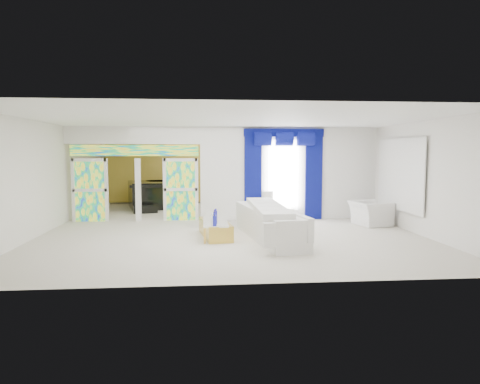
{
  "coord_description": "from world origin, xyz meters",
  "views": [
    {
      "loc": [
        -0.72,
        -12.9,
        2.15
      ],
      "look_at": [
        0.3,
        -1.2,
        1.1
      ],
      "focal_mm": 32.2,
      "sensor_mm": 36.0,
      "label": 1
    }
  ],
  "objects": [
    {
      "name": "piano_bench",
      "position": [
        -2.8,
        2.8,
        0.14
      ],
      "size": [
        0.91,
        0.52,
        0.28
      ],
      "primitive_type": "cube",
      "rotation": [
        0.0,
        0.0,
        0.24
      ],
      "color": "black",
      "rests_on": "ground"
    },
    {
      "name": "white_sofa",
      "position": [
        0.94,
        -2.17,
        0.37
      ],
      "size": [
        1.36,
        3.97,
        0.74
      ],
      "primitive_type": "cube",
      "rotation": [
        0.0,
        0.0,
        0.14
      ],
      "color": "white",
      "rests_on": "ground"
    },
    {
      "name": "blue_pelmet",
      "position": [
        1.9,
        0.87,
        2.82
      ],
      "size": [
        2.6,
        0.12,
        0.25
      ],
      "primitive_type": "cube",
      "color": "#060344",
      "rests_on": "dividing_wall"
    },
    {
      "name": "dividing_wall",
      "position": [
        2.15,
        1.0,
        1.5
      ],
      "size": [
        5.7,
        0.18,
        3.0
      ],
      "primitive_type": "cube",
      "color": "white",
      "rests_on": "ground"
    },
    {
      "name": "stained_transom",
      "position": [
        -2.85,
        1.0,
        2.25
      ],
      "size": [
        4.0,
        0.05,
        0.35
      ],
      "primitive_type": "cube",
      "color": "#994C3F",
      "rests_on": "dividing_header"
    },
    {
      "name": "chandelier",
      "position": [
        -2.3,
        3.4,
        2.65
      ],
      "size": [
        0.6,
        0.6,
        0.6
      ],
      "primitive_type": "sphere",
      "color": "gold",
      "rests_on": "ceiling"
    },
    {
      "name": "armchair",
      "position": [
        4.31,
        -0.46,
        0.36
      ],
      "size": [
        1.15,
        1.26,
        0.72
      ],
      "primitive_type": "imported",
      "rotation": [
        0.0,
        0.0,
        1.75
      ],
      "color": "white",
      "rests_on": "ground"
    },
    {
      "name": "table_lamp",
      "position": [
        1.36,
        0.75,
        0.65
      ],
      "size": [
        0.36,
        0.36,
        0.58
      ],
      "primitive_type": "cylinder",
      "color": "silver",
      "rests_on": "console_table"
    },
    {
      "name": "wall_mirror",
      "position": [
        4.94,
        -1.0,
        1.55
      ],
      "size": [
        0.04,
        2.7,
        1.9
      ],
      "primitive_type": "cube",
      "color": "white",
      "rests_on": "ground"
    },
    {
      "name": "stained_panel_right",
      "position": [
        -1.42,
        1.0,
        1.0
      ],
      "size": [
        0.95,
        0.04,
        2.0
      ],
      "primitive_type": "cube",
      "color": "#994C3F",
      "rests_on": "ground"
    },
    {
      "name": "grand_piano",
      "position": [
        -2.8,
        4.4,
        0.52
      ],
      "size": [
        2.01,
        2.36,
        1.04
      ],
      "primitive_type": "cube",
      "rotation": [
        0.0,
        0.0,
        0.24
      ],
      "color": "black",
      "rests_on": "ground"
    },
    {
      "name": "gold_curtains",
      "position": [
        0.0,
        5.9,
        1.5
      ],
      "size": [
        9.7,
        0.12,
        2.9
      ],
      "primitive_type": "cube",
      "color": "#B37C2B",
      "rests_on": "ground"
    },
    {
      "name": "window_pane",
      "position": [
        1.9,
        0.9,
        1.45
      ],
      "size": [
        1.0,
        0.02,
        2.3
      ],
      "primitive_type": "cube",
      "color": "white",
      "rests_on": "dividing_wall"
    },
    {
      "name": "stained_panel_left",
      "position": [
        -4.28,
        1.0,
        1.0
      ],
      "size": [
        0.95,
        0.04,
        2.0
      ],
      "primitive_type": "cube",
      "color": "#994C3F",
      "rests_on": "ground"
    },
    {
      "name": "tv_console",
      "position": [
        -4.4,
        2.49,
        0.37
      ],
      "size": [
        0.56,
        0.52,
        0.75
      ],
      "primitive_type": "cube",
      "rotation": [
        0.0,
        0.0,
        0.1
      ],
      "color": "tan",
      "rests_on": "ground"
    },
    {
      "name": "coffee_table",
      "position": [
        -0.41,
        -1.87,
        0.2
      ],
      "size": [
        0.85,
        1.89,
        0.41
      ],
      "primitive_type": "cube",
      "rotation": [
        0.0,
        0.0,
        0.14
      ],
      "color": "gold",
      "rests_on": "ground"
    },
    {
      "name": "blue_drape_left",
      "position": [
        0.9,
        0.87,
        1.4
      ],
      "size": [
        0.55,
        0.1,
        2.8
      ],
      "primitive_type": "cube",
      "color": "#060344",
      "rests_on": "ground"
    },
    {
      "name": "floor",
      "position": [
        0.0,
        0.0,
        0.0
      ],
      "size": [
        12.0,
        12.0,
        0.0
      ],
      "primitive_type": "plane",
      "color": "#B7AF9E",
      "rests_on": "ground"
    },
    {
      "name": "console_table",
      "position": [
        1.66,
        0.75,
        0.18
      ],
      "size": [
        1.13,
        0.48,
        0.36
      ],
      "primitive_type": "cube",
      "rotation": [
        0.0,
        0.0,
        0.13
      ],
      "color": "white",
      "rests_on": "ground"
    },
    {
      "name": "decanters",
      "position": [
        -0.43,
        -1.92,
        0.5
      ],
      "size": [
        0.19,
        1.19,
        0.25
      ],
      "color": "navy",
      "rests_on": "coffee_table"
    },
    {
      "name": "dividing_header",
      "position": [
        -2.85,
        1.0,
        2.73
      ],
      "size": [
        4.3,
        0.18,
        0.55
      ],
      "primitive_type": "cube",
      "color": "white",
      "rests_on": "dividing_wall"
    },
    {
      "name": "blue_drape_right",
      "position": [
        2.9,
        0.87,
        1.4
      ],
      "size": [
        0.55,
        0.1,
        2.8
      ],
      "primitive_type": "cube",
      "color": "#060344",
      "rests_on": "ground"
    }
  ]
}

